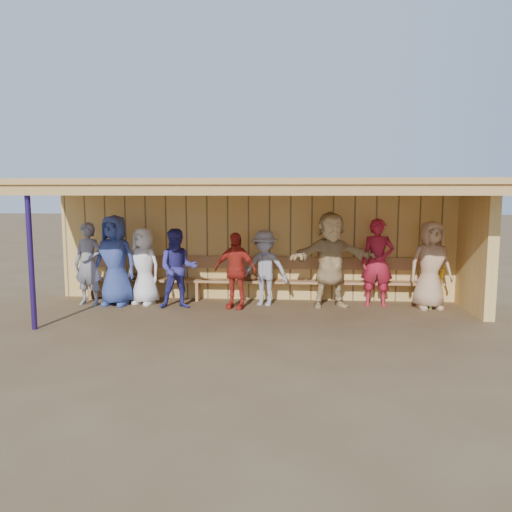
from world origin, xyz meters
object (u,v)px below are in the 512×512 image
(player_b, at_px, (144,266))
(player_e, at_px, (265,268))
(bench, at_px, (259,276))
(player_c, at_px, (178,269))
(player_h, at_px, (431,265))
(player_extra, at_px, (115,260))
(player_f, at_px, (331,260))
(player_d, at_px, (235,271))
(player_g, at_px, (377,262))
(player_a, at_px, (88,264))

(player_b, distance_m, player_e, 2.46)
(bench, bearing_deg, player_c, -152.62)
(player_h, xyz_separation_m, player_extra, (-6.28, -0.15, 0.05))
(player_f, bearing_deg, player_extra, 167.49)
(player_b, relative_size, player_d, 1.05)
(player_c, height_order, player_d, player_c)
(player_b, relative_size, player_c, 1.00)
(player_d, distance_m, player_e, 0.64)
(player_b, xyz_separation_m, player_h, (5.73, 0.00, 0.08))
(player_g, distance_m, player_h, 1.02)
(player_b, xyz_separation_m, player_c, (0.77, -0.31, -0.00))
(player_f, relative_size, player_extra, 1.04)
(player_b, bearing_deg, player_extra, -142.79)
(player_d, xyz_separation_m, player_extra, (-2.45, 0.09, 0.16))
(player_f, bearing_deg, player_g, -4.40)
(player_a, xyz_separation_m, player_d, (3.00, -0.08, -0.09))
(player_b, xyz_separation_m, bench, (2.32, 0.49, -0.26))
(player_f, distance_m, player_extra, 4.34)
(player_d, height_order, player_f, player_f)
(player_b, bearing_deg, player_c, 0.93)
(bench, bearing_deg, player_extra, -167.49)
(player_c, xyz_separation_m, player_h, (4.96, 0.31, 0.08))
(player_g, bearing_deg, player_b, -171.18)
(player_g, relative_size, player_h, 1.02)
(player_d, height_order, player_h, player_h)
(player_f, bearing_deg, player_d, 173.06)
(player_a, bearing_deg, player_b, 19.63)
(bench, bearing_deg, player_b, -167.99)
(player_c, bearing_deg, player_d, -7.37)
(player_f, xyz_separation_m, bench, (-1.47, 0.48, -0.43))
(player_b, xyz_separation_m, player_g, (4.73, 0.19, 0.09))
(player_e, height_order, player_g, player_g)
(player_f, height_order, player_h, player_f)
(player_g, xyz_separation_m, bench, (-2.42, 0.31, -0.35))
(player_g, distance_m, bench, 2.46)
(player_a, xyz_separation_m, player_e, (3.56, 0.22, -0.08))
(player_g, bearing_deg, player_a, -170.07)
(player_e, bearing_deg, player_d, -135.62)
(player_b, relative_size, player_g, 0.90)
(player_c, distance_m, player_h, 4.97)
(player_b, distance_m, bench, 2.38)
(player_f, bearing_deg, bench, 147.42)
(player_e, height_order, player_extra, player_extra)
(player_a, relative_size, player_c, 1.07)
(player_d, bearing_deg, player_c, -160.26)
(player_extra, bearing_deg, player_h, 9.63)
(player_b, distance_m, player_extra, 0.58)
(player_d, xyz_separation_m, player_f, (1.88, 0.25, 0.20))
(player_a, distance_m, player_extra, 0.56)
(player_b, distance_m, player_f, 3.79)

